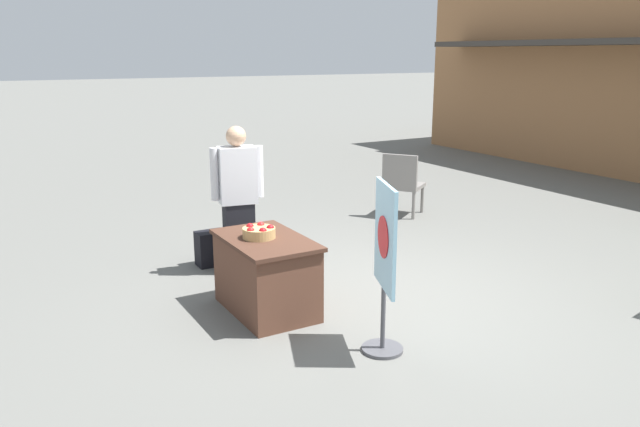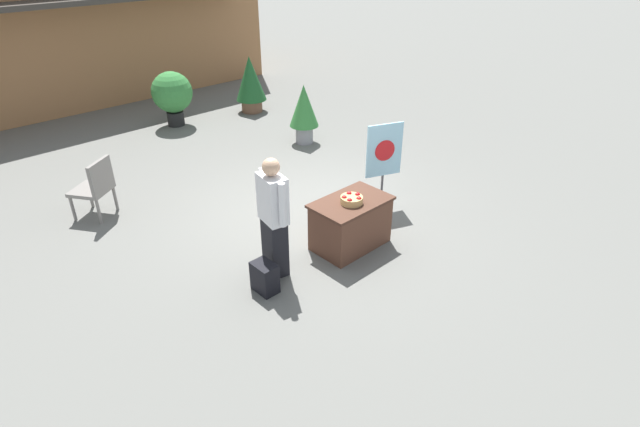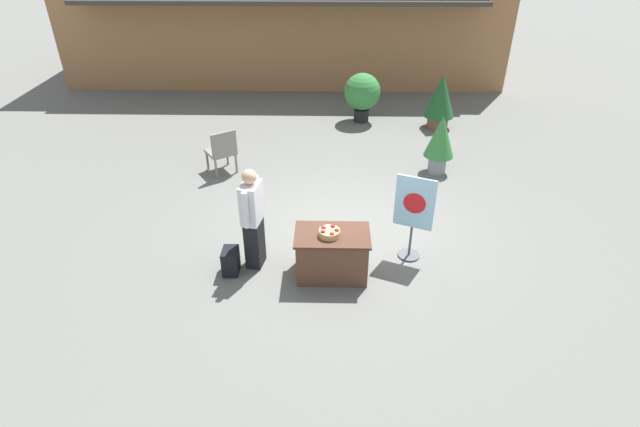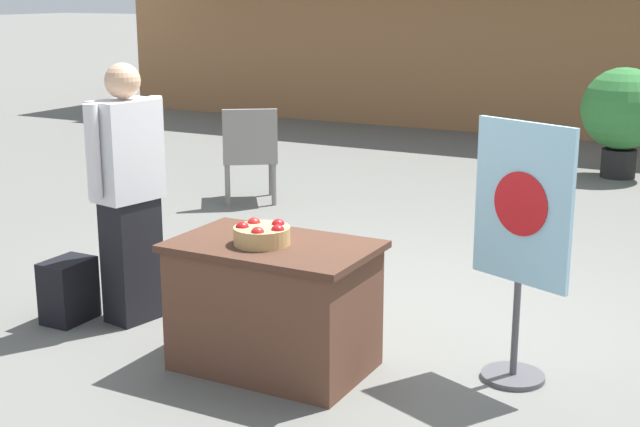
{
  "view_description": "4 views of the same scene",
  "coord_description": "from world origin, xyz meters",
  "px_view_note": "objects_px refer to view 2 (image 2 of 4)",
  "views": [
    {
      "loc": [
        5.09,
        -3.62,
        2.5
      ],
      "look_at": [
        -0.56,
        -0.36,
        0.81
      ],
      "focal_mm": 35.0,
      "sensor_mm": 36.0,
      "label": 1
    },
    {
      "loc": [
        -4.83,
        -5.47,
        4.13
      ],
      "look_at": [
        -0.63,
        -1.0,
        0.64
      ],
      "focal_mm": 28.0,
      "sensor_mm": 36.0,
      "label": 2
    },
    {
      "loc": [
        -0.24,
        -7.42,
        4.99
      ],
      "look_at": [
        -0.39,
        -0.43,
        0.65
      ],
      "focal_mm": 28.0,
      "sensor_mm": 36.0,
      "label": 3
    },
    {
      "loc": [
        2.33,
        -5.35,
        2.15
      ],
      "look_at": [
        -0.11,
        -0.76,
        0.84
      ],
      "focal_mm": 50.0,
      "sensor_mm": 36.0,
      "label": 4
    }
  ],
  "objects_px": {
    "potted_plant_near_left": "(172,94)",
    "potted_plant_near_right": "(250,82)",
    "apple_basket": "(352,199)",
    "patio_chair": "(96,186)",
    "backpack": "(265,277)",
    "poster_board": "(384,162)",
    "person_visitor": "(274,217)",
    "potted_plant_far_left": "(304,110)",
    "display_table": "(350,223)"
  },
  "relations": [
    {
      "from": "potted_plant_near_left",
      "to": "potted_plant_near_right",
      "type": "xyz_separation_m",
      "value": [
        1.97,
        -0.42,
        0.01
      ]
    },
    {
      "from": "apple_basket",
      "to": "patio_chair",
      "type": "height_order",
      "value": "patio_chair"
    },
    {
      "from": "backpack",
      "to": "potted_plant_near_right",
      "type": "distance_m",
      "value": 7.56
    },
    {
      "from": "backpack",
      "to": "poster_board",
      "type": "bearing_deg",
      "value": 9.53
    },
    {
      "from": "person_visitor",
      "to": "patio_chair",
      "type": "xyz_separation_m",
      "value": [
        -1.11,
        3.21,
        -0.32
      ]
    },
    {
      "from": "apple_basket",
      "to": "backpack",
      "type": "relative_size",
      "value": 0.76
    },
    {
      "from": "poster_board",
      "to": "patio_chair",
      "type": "relative_size",
      "value": 1.48
    },
    {
      "from": "potted_plant_far_left",
      "to": "potted_plant_near_right",
      "type": "bearing_deg",
      "value": 79.59
    },
    {
      "from": "display_table",
      "to": "apple_basket",
      "type": "xyz_separation_m",
      "value": [
        -0.04,
        -0.05,
        0.43
      ]
    },
    {
      "from": "potted_plant_far_left",
      "to": "apple_basket",
      "type": "bearing_deg",
      "value": -122.63
    },
    {
      "from": "apple_basket",
      "to": "poster_board",
      "type": "distance_m",
      "value": 1.43
    },
    {
      "from": "backpack",
      "to": "person_visitor",
      "type": "bearing_deg",
      "value": 31.62
    },
    {
      "from": "display_table",
      "to": "backpack",
      "type": "height_order",
      "value": "display_table"
    },
    {
      "from": "person_visitor",
      "to": "potted_plant_far_left",
      "type": "height_order",
      "value": "person_visitor"
    },
    {
      "from": "person_visitor",
      "to": "potted_plant_near_right",
      "type": "bearing_deg",
      "value": 66.82
    },
    {
      "from": "potted_plant_near_left",
      "to": "potted_plant_near_right",
      "type": "relative_size",
      "value": 0.91
    },
    {
      "from": "person_visitor",
      "to": "potted_plant_near_left",
      "type": "distance_m",
      "value": 6.66
    },
    {
      "from": "poster_board",
      "to": "potted_plant_near_left",
      "type": "height_order",
      "value": "poster_board"
    },
    {
      "from": "poster_board",
      "to": "potted_plant_near_left",
      "type": "distance_m",
      "value": 6.11
    },
    {
      "from": "patio_chair",
      "to": "potted_plant_far_left",
      "type": "xyz_separation_m",
      "value": [
        4.63,
        0.14,
        0.21
      ]
    },
    {
      "from": "poster_board",
      "to": "patio_chair",
      "type": "bearing_deg",
      "value": -107.04
    },
    {
      "from": "apple_basket",
      "to": "poster_board",
      "type": "bearing_deg",
      "value": 22.11
    },
    {
      "from": "poster_board",
      "to": "potted_plant_far_left",
      "type": "bearing_deg",
      "value": -175.78
    },
    {
      "from": "display_table",
      "to": "potted_plant_near_right",
      "type": "height_order",
      "value": "potted_plant_near_right"
    },
    {
      "from": "apple_basket",
      "to": "person_visitor",
      "type": "bearing_deg",
      "value": 166.72
    },
    {
      "from": "patio_chair",
      "to": "potted_plant_far_left",
      "type": "relative_size",
      "value": 0.76
    },
    {
      "from": "potted_plant_near_right",
      "to": "poster_board",
      "type": "bearing_deg",
      "value": -104.54
    },
    {
      "from": "person_visitor",
      "to": "patio_chair",
      "type": "height_order",
      "value": "person_visitor"
    },
    {
      "from": "poster_board",
      "to": "potted_plant_far_left",
      "type": "xyz_separation_m",
      "value": [
        1.0,
        3.09,
        -0.06
      ]
    },
    {
      "from": "display_table",
      "to": "poster_board",
      "type": "height_order",
      "value": "poster_board"
    },
    {
      "from": "display_table",
      "to": "potted_plant_near_right",
      "type": "distance_m",
      "value": 6.77
    },
    {
      "from": "apple_basket",
      "to": "person_visitor",
      "type": "height_order",
      "value": "person_visitor"
    },
    {
      "from": "potted_plant_near_left",
      "to": "potted_plant_far_left",
      "type": "height_order",
      "value": "potted_plant_far_left"
    },
    {
      "from": "backpack",
      "to": "poster_board",
      "type": "height_order",
      "value": "poster_board"
    },
    {
      "from": "potted_plant_near_left",
      "to": "display_table",
      "type": "bearing_deg",
      "value": -96.77
    },
    {
      "from": "display_table",
      "to": "poster_board",
      "type": "relative_size",
      "value": 0.78
    },
    {
      "from": "poster_board",
      "to": "apple_basket",
      "type": "bearing_deg",
      "value": -45.78
    },
    {
      "from": "display_table",
      "to": "person_visitor",
      "type": "bearing_deg",
      "value": 169.29
    },
    {
      "from": "potted_plant_far_left",
      "to": "person_visitor",
      "type": "bearing_deg",
      "value": -136.35
    },
    {
      "from": "patio_chair",
      "to": "potted_plant_near_left",
      "type": "xyz_separation_m",
      "value": [
        3.13,
        3.14,
        0.22
      ]
    },
    {
      "from": "backpack",
      "to": "patio_chair",
      "type": "xyz_separation_m",
      "value": [
        -0.75,
        3.44,
        0.34
      ]
    },
    {
      "from": "potted_plant_near_right",
      "to": "apple_basket",
      "type": "bearing_deg",
      "value": -114.25
    },
    {
      "from": "person_visitor",
      "to": "backpack",
      "type": "relative_size",
      "value": 4.06
    },
    {
      "from": "backpack",
      "to": "potted_plant_far_left",
      "type": "relative_size",
      "value": 0.32
    },
    {
      "from": "display_table",
      "to": "backpack",
      "type": "bearing_deg",
      "value": 179.7
    },
    {
      "from": "poster_board",
      "to": "person_visitor",
      "type": "bearing_deg",
      "value": -62.01
    },
    {
      "from": "potted_plant_far_left",
      "to": "potted_plant_near_left",
      "type": "bearing_deg",
      "value": 116.57
    },
    {
      "from": "poster_board",
      "to": "patio_chair",
      "type": "distance_m",
      "value": 4.69
    },
    {
      "from": "poster_board",
      "to": "potted_plant_near_right",
      "type": "relative_size",
      "value": 1.04
    },
    {
      "from": "apple_basket",
      "to": "potted_plant_near_right",
      "type": "relative_size",
      "value": 0.23
    }
  ]
}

